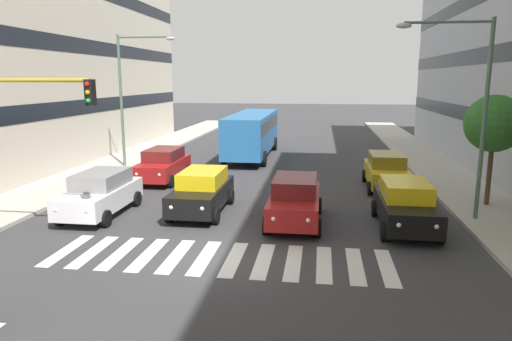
% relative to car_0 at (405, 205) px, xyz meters
% --- Properties ---
extents(ground_plane, '(180.00, 180.00, 0.00)m').
position_rel_car_0_xyz_m(ground_plane, '(6.05, 3.78, -0.89)').
color(ground_plane, '#38383A').
extents(crosswalk_markings, '(10.35, 2.80, 0.01)m').
position_rel_car_0_xyz_m(crosswalk_markings, '(6.05, 3.78, -0.88)').
color(crosswalk_markings, silver).
rests_on(crosswalk_markings, ground_plane).
extents(car_0, '(2.02, 4.44, 1.72)m').
position_rel_car_0_xyz_m(car_0, '(0.00, 0.00, 0.00)').
color(car_0, black).
rests_on(car_0, ground_plane).
extents(car_1, '(2.02, 4.44, 1.72)m').
position_rel_car_0_xyz_m(car_1, '(4.00, -0.12, 0.00)').
color(car_1, maroon).
rests_on(car_1, ground_plane).
extents(car_2, '(2.02, 4.44, 1.72)m').
position_rel_car_0_xyz_m(car_2, '(7.80, -0.99, 0.00)').
color(car_2, black).
rests_on(car_2, ground_plane).
extents(car_3, '(2.02, 4.44, 1.72)m').
position_rel_car_0_xyz_m(car_3, '(11.71, -0.10, 0.00)').
color(car_3, silver).
rests_on(car_3, ground_plane).
extents(car_row2_0, '(2.02, 4.44, 1.72)m').
position_rel_car_0_xyz_m(car_row2_0, '(11.34, -6.49, 0.00)').
color(car_row2_0, maroon).
rests_on(car_row2_0, ground_plane).
extents(car_row2_1, '(2.02, 4.44, 1.72)m').
position_rel_car_0_xyz_m(car_row2_1, '(-0.16, -6.39, 0.00)').
color(car_row2_1, gold).
rests_on(car_row2_1, ground_plane).
extents(bus_behind_traffic, '(2.78, 10.50, 3.00)m').
position_rel_car_0_xyz_m(bus_behind_traffic, '(7.80, -14.98, 0.97)').
color(bus_behind_traffic, '#286BAD').
rests_on(bus_behind_traffic, ground_plane).
extents(traffic_light_gantry, '(4.25, 0.36, 5.50)m').
position_rel_car_0_xyz_m(traffic_light_gantry, '(12.67, 3.79, 2.81)').
color(traffic_light_gantry, '#AD991E').
rests_on(traffic_light_gantry, ground_plane).
extents(street_lamp_left, '(3.40, 0.28, 7.32)m').
position_rel_car_0_xyz_m(street_lamp_left, '(-2.22, -1.11, 3.78)').
color(street_lamp_left, '#4C6B56').
rests_on(street_lamp_left, sidewalk_left).
extents(street_lamp_right, '(3.51, 0.28, 7.71)m').
position_rel_car_0_xyz_m(street_lamp_right, '(14.31, -9.64, 4.00)').
color(street_lamp_right, '#4C6B56').
rests_on(street_lamp_right, sidewalk_right).
extents(street_tree_1, '(2.35, 2.35, 4.58)m').
position_rel_car_0_xyz_m(street_tree_1, '(-3.90, -3.29, 2.66)').
color(street_tree_1, '#513823').
rests_on(street_tree_1, sidewalk_left).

